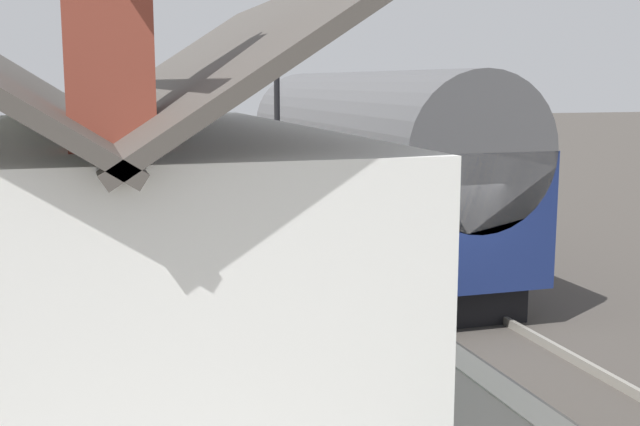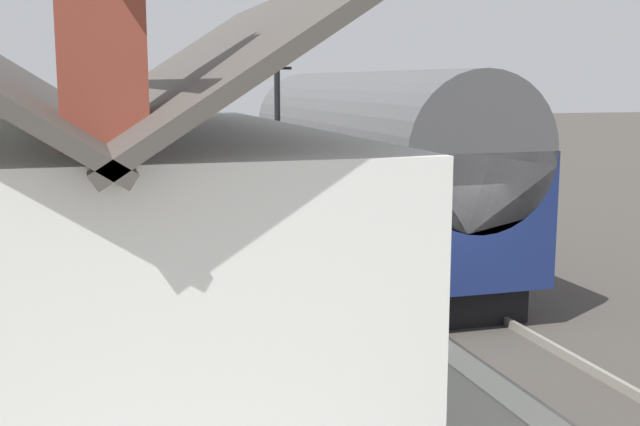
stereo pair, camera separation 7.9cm
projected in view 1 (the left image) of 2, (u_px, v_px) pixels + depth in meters
name	position (u px, v px, depth m)	size (l,w,h in m)	color
ground_plane	(423.00, 337.00, 13.03)	(160.00, 160.00, 0.00)	#423D38
platform	(180.00, 329.00, 11.82)	(32.00, 5.86, 0.98)	gray
platform_edge_coping	(355.00, 283.00, 12.52)	(32.00, 0.36, 0.02)	beige
rail_near	(512.00, 324.00, 13.48)	(52.00, 0.08, 0.14)	gray
rail_far	(433.00, 332.00, 13.07)	(52.00, 0.08, 0.14)	gray
train	(367.00, 167.00, 17.79)	(10.90, 2.73, 4.32)	black
station_building	(106.00, 251.00, 7.93)	(7.73, 4.35, 5.19)	white
bench_platform_end	(201.00, 218.00, 15.67)	(1.42, 0.50, 0.88)	brown
bench_near_building	(177.00, 201.00, 17.98)	(1.41, 0.46, 0.88)	brown
bench_by_lamp	(165.00, 185.00, 20.59)	(1.40, 0.44, 0.88)	brown
planter_edge_near	(65.00, 187.00, 21.15)	(0.39, 0.39, 0.74)	gray
planter_bench_left	(156.00, 223.00, 15.66)	(0.45, 0.45, 0.74)	#9E5138
planter_bench_right	(90.00, 207.00, 17.15)	(0.46, 0.46, 0.83)	#9E5138
lamp_post_platform	(277.00, 106.00, 13.56)	(0.32, 0.50, 3.93)	black
station_sign_board	(257.00, 181.00, 15.74)	(0.96, 0.06, 1.57)	black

